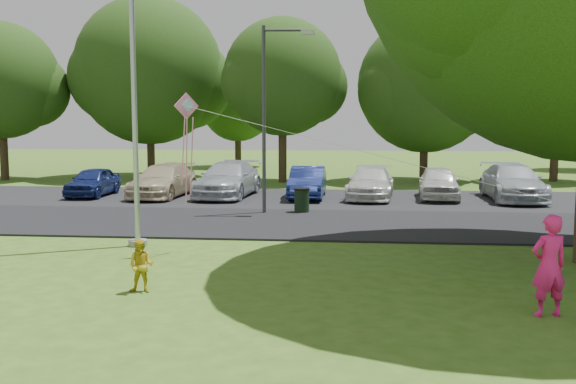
# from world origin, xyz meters

# --- Properties ---
(ground) EXTENTS (120.00, 120.00, 0.00)m
(ground) POSITION_xyz_m (0.00, 0.00, 0.00)
(ground) COLOR #396119
(ground) RESTS_ON ground
(park_road) EXTENTS (60.00, 6.00, 0.06)m
(park_road) POSITION_xyz_m (0.00, 9.00, 0.03)
(park_road) COLOR black
(park_road) RESTS_ON ground
(parking_strip) EXTENTS (42.00, 7.00, 0.06)m
(parking_strip) POSITION_xyz_m (0.00, 15.50, 0.03)
(parking_strip) COLOR black
(parking_strip) RESTS_ON ground
(flagpole) EXTENTS (0.50, 0.50, 10.00)m
(flagpole) POSITION_xyz_m (-3.50, 5.00, 4.17)
(flagpole) COLOR #B7BABF
(flagpole) RESTS_ON ground
(street_lamp) EXTENTS (1.85, 0.34, 6.58)m
(street_lamp) POSITION_xyz_m (-0.69, 11.12, 3.96)
(street_lamp) COLOR #3F3F44
(street_lamp) RESTS_ON ground
(trash_can) EXTENTS (0.57, 0.57, 0.91)m
(trash_can) POSITION_xyz_m (0.37, 11.38, 0.46)
(trash_can) COLOR black
(trash_can) RESTS_ON ground
(tree_row) EXTENTS (64.35, 11.94, 10.88)m
(tree_row) POSITION_xyz_m (1.59, 24.23, 5.71)
(tree_row) COLOR #332316
(tree_row) RESTS_ON ground
(horizon_trees) EXTENTS (77.46, 7.20, 7.02)m
(horizon_trees) POSITION_xyz_m (4.06, 33.88, 4.30)
(horizon_trees) COLOR #332316
(horizon_trees) RESTS_ON ground
(parked_cars) EXTENTS (19.53, 5.38, 1.48)m
(parked_cars) POSITION_xyz_m (0.41, 15.60, 0.75)
(parked_cars) COLOR navy
(parked_cars) RESTS_ON ground
(woman) EXTENTS (0.73, 0.58, 1.76)m
(woman) POSITION_xyz_m (5.49, -0.29, 0.88)
(woman) COLOR #FB217E
(woman) RESTS_ON ground
(child_yellow) EXTENTS (0.51, 0.40, 1.04)m
(child_yellow) POSITION_xyz_m (-1.89, 0.50, 0.52)
(child_yellow) COLOR gold
(child_yellow) RESTS_ON ground
(kite) EXTENTS (7.66, 4.75, 2.79)m
(kite) POSITION_xyz_m (-1.70, 4.06, 3.22)
(kite) COLOR pink
(kite) RESTS_ON ground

